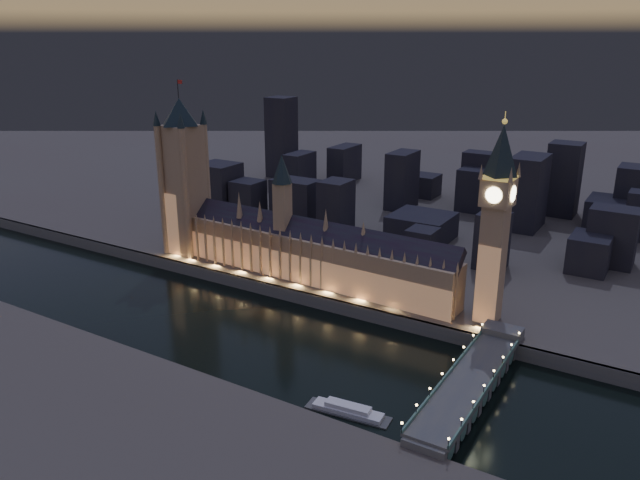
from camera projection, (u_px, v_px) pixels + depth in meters
The scene contains 9 objects.
ground_plane at pixel (261, 330), 348.08m from camera, with size 2000.00×2000.00×0.00m, color black.
north_bank at pixel (512, 164), 768.19m from camera, with size 2000.00×960.00×8.00m, color #4F453D.
embankment_wall at pixel (301, 298), 380.04m from camera, with size 2000.00×2.50×8.00m, color #484C50.
palace_of_westminster at pixel (308, 251), 393.76m from camera, with size 202.00×28.89×78.00m.
victoria_tower at pixel (183, 169), 431.19m from camera, with size 31.68×31.68×120.24m.
elizabeth_tower at pixel (497, 209), 322.55m from camera, with size 18.00×18.00×112.78m.
westminster_bridge at pixel (471, 383), 283.49m from camera, with size 19.82×113.00×15.90m.
river_boat at pixel (348, 410), 270.87m from camera, with size 38.95×13.03×4.50m.
city_backdrop at pixel (474, 193), 521.10m from camera, with size 473.96×215.63×85.24m.
Camera 1 is at (191.66, -251.46, 157.42)m, focal length 35.00 mm.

